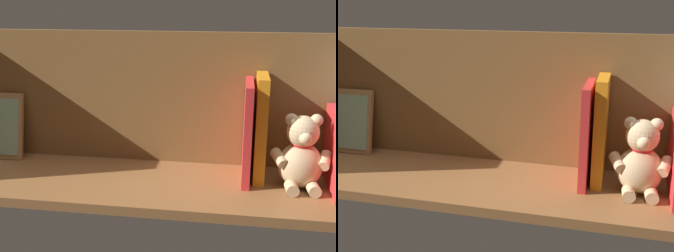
# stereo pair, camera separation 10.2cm
# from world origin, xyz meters

# --- Properties ---
(ground_plane) EXTENTS (1.16, 0.30, 0.02)m
(ground_plane) POSITION_xyz_m (0.00, 0.00, -0.01)
(ground_plane) COLOR brown
(shelf_back_panel) EXTENTS (1.16, 0.02, 0.33)m
(shelf_back_panel) POSITION_xyz_m (0.00, -0.13, 0.17)
(shelf_back_panel) COLOR brown
(shelf_back_panel) RESTS_ON ground_plane
(book_2) EXTENTS (0.02, 0.19, 0.17)m
(book_2) POSITION_xyz_m (-0.37, -0.02, 0.09)
(book_2) COLOR red
(book_2) RESTS_ON ground_plane
(teddy_bear) EXTENTS (0.14, 0.11, 0.17)m
(teddy_bear) POSITION_xyz_m (-0.30, -0.01, 0.07)
(teddy_bear) COLOR #D1B284
(teddy_bear) RESTS_ON ground_plane
(book_3) EXTENTS (0.03, 0.13, 0.24)m
(book_3) POSITION_xyz_m (-0.21, -0.05, 0.12)
(book_3) COLOR orange
(book_3) RESTS_ON ground_plane
(book_4) EXTENTS (0.02, 0.15, 0.23)m
(book_4) POSITION_xyz_m (-0.18, -0.04, 0.12)
(book_4) COLOR red
(book_4) RESTS_ON ground_plane
(picture_frame_leaning) EXTENTS (0.11, 0.05, 0.17)m
(picture_frame_leaning) POSITION_xyz_m (0.45, -0.09, 0.08)
(picture_frame_leaning) COLOR #A87A4C
(picture_frame_leaning) RESTS_ON ground_plane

